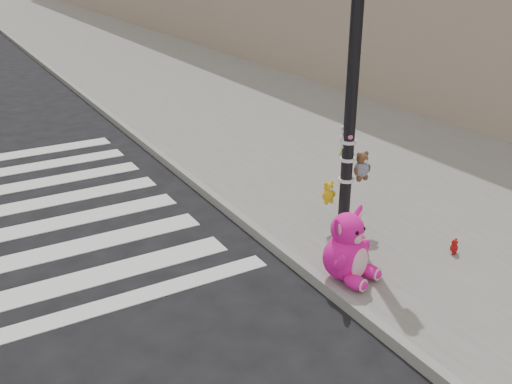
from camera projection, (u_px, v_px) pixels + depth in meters
ground at (244, 374)px, 5.54m from camera, size 120.00×120.00×0.00m
sidewalk_near at (227, 96)px, 15.77m from camera, size 7.00×80.00×0.14m
curb_edge at (104, 112)px, 14.18m from camera, size 0.12×80.00×0.15m
signal_pole at (351, 113)px, 7.47m from camera, size 0.67×0.49×4.00m
pink_bunny at (348, 251)px, 6.75m from camera, size 0.72×0.79×0.90m
red_teddy at (454, 246)px, 7.41m from camera, size 0.17×0.14×0.21m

